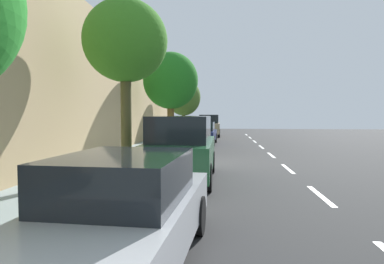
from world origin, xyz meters
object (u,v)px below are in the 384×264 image
Objects in this scene: parked_sedan_dark_blue_second at (202,133)px; bicycle_at_curb at (188,145)px; parked_suv_green_mid at (182,147)px; street_tree_mid_block at (171,81)px; parked_sedan_silver_far at (124,212)px; street_tree_near_cyclist at (184,97)px; parked_suv_tan_nearest at (209,125)px; cyclist_with_backpack at (185,133)px; street_tree_far_end at (125,42)px.

parked_sedan_dark_blue_second is 3.18× the size of bicycle_at_curb.
street_tree_mid_block is (1.93, -10.67, 3.08)m from parked_suv_green_mid.
bicycle_at_curb is at bearing 115.18° from street_tree_mid_block.
parked_sedan_silver_far is at bearing 92.02° from bicycle_at_curb.
street_tree_mid_block reaches higher than street_tree_near_cyclist.
street_tree_near_cyclist is (1.37, -10.27, 3.06)m from bicycle_at_curb.
parked_sedan_silver_far is at bearing 89.56° from parked_suv_tan_nearest.
parked_suv_tan_nearest is 1.06× the size of parked_sedan_dark_blue_second.
cyclist_with_backpack is 8.34m from street_tree_far_end.
bicycle_at_curb is at bearing 84.11° from parked_sedan_dark_blue_second.
parked_suv_tan_nearest is at bearing -129.07° from street_tree_near_cyclist.
parked_sedan_dark_blue_second is 4.33m from street_tree_mid_block.
bicycle_at_curb is (0.69, 12.80, -0.64)m from parked_suv_tan_nearest.
cyclist_with_backpack is 0.34× the size of street_tree_near_cyclist.
street_tree_far_end is (1.37, 7.07, 4.02)m from bicycle_at_curb.
street_tree_near_cyclist reaches higher than parked_suv_tan_nearest.
parked_sedan_silver_far is at bearing 94.41° from street_tree_near_cyclist.
parked_suv_tan_nearest reaches higher than parked_sedan_silver_far.
street_tree_near_cyclist reaches higher than parked_sedan_dark_blue_second.
parked_suv_tan_nearest is 20.56m from parked_suv_green_mid.
bicycle_at_curb is 0.84× the size of cyclist_with_backpack.
parked_suv_tan_nearest is 0.97× the size of street_tree_near_cyclist.
parked_sedan_dark_blue_second is at bearing -99.33° from cyclist_with_backpack.
parked_suv_tan_nearest is 10.56m from street_tree_mid_block.
parked_suv_green_mid is (0.12, 20.56, 0.00)m from parked_suv_tan_nearest.
parked_sedan_silver_far is (0.02, 18.64, 0.00)m from parked_sedan_dark_blue_second.
parked_sedan_dark_blue_second is 12.66m from street_tree_far_end.
street_tree_far_end reaches higher than bicycle_at_curb.
parked_suv_tan_nearest is 12.37m from cyclist_with_backpack.
street_tree_far_end reaches higher than cyclist_with_backpack.
parked_sedan_silver_far is 0.80× the size of street_tree_far_end.
cyclist_with_backpack is at bearing 85.78° from parked_suv_tan_nearest.
street_tree_mid_block is at bearing -79.74° from parked_suv_green_mid.
street_tree_mid_block reaches higher than parked_sedan_dark_blue_second.
street_tree_mid_block reaches higher than parked_sedan_silver_far.
parked_suv_tan_nearest is 1.00× the size of parked_suv_green_mid.
street_tree_mid_block is at bearing -64.99° from cyclist_with_backpack.
parked_sedan_silver_far reaches higher than bicycle_at_curb.
parked_sedan_dark_blue_second is 0.92× the size of street_tree_near_cyclist.
bicycle_at_curb is 10.80m from street_tree_near_cyclist.
street_tree_near_cyclist is at bearing -83.88° from parked_suv_green_mid.
parked_sedan_dark_blue_second and parked_sedan_silver_far have the same top height.
street_tree_far_end is (0.00, 17.34, 0.96)m from street_tree_near_cyclist.
parked_suv_green_mid is 1.05× the size of parked_sedan_silver_far.
parked_suv_tan_nearest is 2.82× the size of cyclist_with_backpack.
street_tree_far_end is (1.85, -6.66, 3.65)m from parked_sedan_silver_far.
bicycle_at_curb is 0.81m from cyclist_with_backpack.
parked_sedan_silver_far is 0.93× the size of street_tree_near_cyclist.
parked_suv_green_mid is 0.82× the size of street_tree_mid_block.
parked_suv_tan_nearest and parked_suv_green_mid have the same top height.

